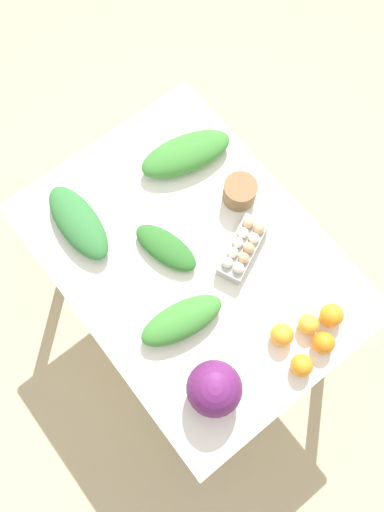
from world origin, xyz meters
TOP-DOWN VIEW (x-y plane):
  - ground_plane at (0.00, 0.00)m, footprint 8.00×8.00m
  - dining_table at (0.00, 0.00)m, footprint 1.24×0.91m
  - cabbage_purple at (0.42, -0.24)m, footprint 0.19×0.19m
  - egg_carton at (0.10, 0.16)m, footprint 0.19×0.27m
  - paper_bag at (-0.08, 0.29)m, footprint 0.13×0.13m
  - greens_bunch_dandelion at (-0.08, -0.06)m, footprint 0.28×0.18m
  - greens_bunch_scallion at (-0.36, -0.26)m, footprint 0.35×0.16m
  - greens_bunch_chard at (-0.33, 0.23)m, footprint 0.24×0.39m
  - greens_bunch_kale at (0.17, -0.18)m, footprint 0.18×0.33m
  - orange_0 at (0.53, 0.16)m, footprint 0.08×0.08m
  - orange_1 at (0.48, 0.25)m, footprint 0.08×0.08m
  - orange_2 at (0.42, 0.06)m, footprint 0.08×0.08m
  - orange_3 at (0.54, 0.05)m, footprint 0.08×0.08m
  - orange_4 at (0.45, 0.16)m, footprint 0.07×0.07m

SIDE VIEW (x-z plane):
  - ground_plane at x=0.00m, z-range 0.00..0.00m
  - dining_table at x=0.00m, z-range 0.28..1.04m
  - greens_bunch_dandelion at x=-0.08m, z-range 0.76..0.82m
  - orange_4 at x=0.45m, z-range 0.76..0.83m
  - orange_3 at x=0.54m, z-range 0.76..0.84m
  - orange_0 at x=0.53m, z-range 0.76..0.84m
  - orange_2 at x=0.42m, z-range 0.76..0.84m
  - orange_1 at x=0.48m, z-range 0.76..0.84m
  - greens_bunch_scallion at x=-0.36m, z-range 0.76..0.84m
  - greens_bunch_kale at x=0.17m, z-range 0.76..0.85m
  - egg_carton at x=0.10m, z-range 0.76..0.85m
  - greens_bunch_chard at x=-0.33m, z-range 0.76..0.85m
  - paper_bag at x=-0.08m, z-range 0.76..0.86m
  - cabbage_purple at x=0.42m, z-range 0.76..0.95m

